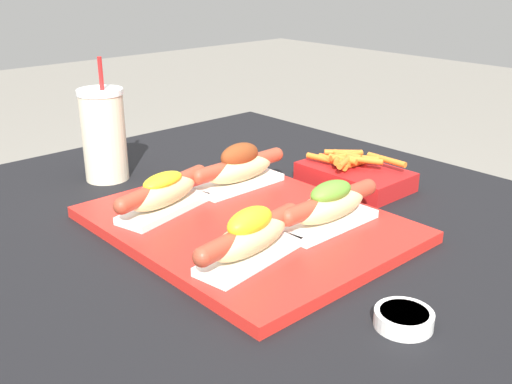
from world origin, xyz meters
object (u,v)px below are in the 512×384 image
Objects in this scene: hot_dog_2 at (240,168)px; sauce_bowl at (404,318)px; hot_dog_0 at (164,193)px; fries_basket at (354,174)px; serving_tray at (247,224)px; hot_dog_1 at (250,237)px; drink_cup at (104,135)px; hot_dog_3 at (330,206)px.

hot_dog_2 is 0.46m from sauce_bowl.
hot_dog_0 is 0.37m from fries_basket.
serving_tray is 2.26× the size of hot_dog_2.
serving_tray is at bearing 140.64° from hot_dog_1.
hot_dog_2 is (-0.12, 0.09, 0.04)m from serving_tray.
hot_dog_2 reaches higher than fries_basket.
fries_basket is at bearing 43.54° from drink_cup.
drink_cup reaches higher than hot_dog_1.
fries_basket is (0.10, 0.36, -0.03)m from hot_dog_0.
drink_cup is at bearing 174.73° from hot_dog_1.
hot_dog_1 is 0.87× the size of drink_cup.
fries_basket reaches higher than sauce_bowl.
fries_basket is (-0.12, 0.37, -0.03)m from hot_dog_1.
drink_cup is (-0.46, -0.12, 0.04)m from hot_dog_3.
fries_basket is (0.34, 0.33, -0.07)m from drink_cup.
sauce_bowl is 0.47m from fries_basket.
serving_tray is at bearing -87.11° from fries_basket.
fries_basket is (-0.12, 0.21, -0.03)m from hot_dog_3.
hot_dog_2 reaches higher than hot_dog_0.
serving_tray is 2.28× the size of hot_dog_1.
hot_dog_3 is 0.25m from sauce_bowl.
hot_dog_1 is at bearing -71.78° from fries_basket.
hot_dog_0 reaches higher than sauce_bowl.
serving_tray is at bearing 35.78° from hot_dog_0.
sauce_bowl is 0.69m from drink_cup.
hot_dog_1 is at bearing -168.03° from sauce_bowl.
sauce_bowl is (0.43, 0.04, -0.04)m from hot_dog_0.
fries_basket is (0.10, 0.20, -0.03)m from hot_dog_2.
hot_dog_3 is at bearing 14.53° from drink_cup.
drink_cup is (-0.47, 0.04, 0.04)m from hot_dog_1.
drink_cup is 0.48m from fries_basket.
hot_dog_1 is at bearing -2.28° from hot_dog_0.
serving_tray is 0.14m from hot_dog_3.
hot_dog_3 is (0.22, -0.01, -0.00)m from hot_dog_2.
sauce_bowl is at bearing -16.22° from hot_dog_2.
hot_dog_1 is 0.28m from hot_dog_2.
drink_cup reaches higher than hot_dog_2.
hot_dog_1 is at bearing -39.36° from serving_tray.
hot_dog_0 is 2.93× the size of sauce_bowl.
sauce_bowl is at bearing -43.76° from fries_basket.
hot_dog_0 is (-0.11, -0.08, 0.04)m from serving_tray.
hot_dog_0 is 0.98× the size of hot_dog_1.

